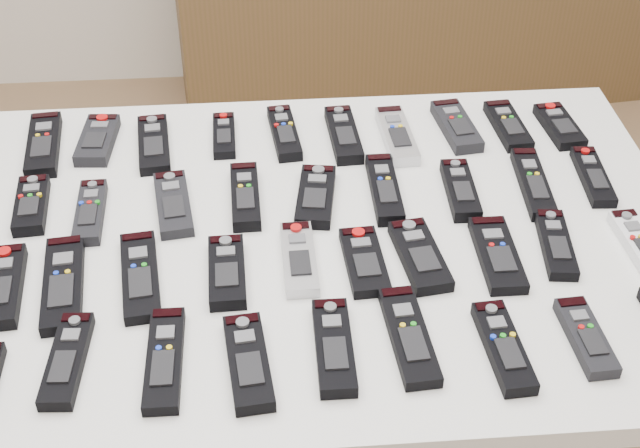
{
  "coord_description": "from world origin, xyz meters",
  "views": [
    {
      "loc": [
        -0.01,
        -1.12,
        1.72
      ],
      "look_at": [
        0.08,
        0.03,
        0.8
      ],
      "focal_mm": 50.0,
      "sensor_mm": 36.0,
      "label": 1
    }
  ],
  "objects": [
    {
      "name": "remote_24",
      "position": [
        0.14,
        -0.06,
        0.79
      ],
      "size": [
        0.07,
        0.16,
        0.02
      ],
      "primitive_type": "cube",
      "rotation": [
        0.0,
        0.0,
        0.06
      ],
      "color": "black",
      "rests_on": "table"
    },
    {
      "name": "remote_5",
      "position": [
        0.14,
        0.31,
        0.79
      ],
      "size": [
        0.06,
        0.18,
        0.02
      ],
      "primitive_type": "cube",
      "rotation": [
        0.0,
        0.0,
        0.05
      ],
      "color": "black",
      "rests_on": "table"
    },
    {
      "name": "remote_31",
      "position": [
        -0.17,
        -0.25,
        0.79
      ],
      "size": [
        0.05,
        0.19,
        0.02
      ],
      "primitive_type": "cube",
      "rotation": [
        0.0,
        0.0,
        -0.01
      ],
      "color": "black",
      "rests_on": "table"
    },
    {
      "name": "remote_22",
      "position": [
        -0.08,
        -0.07,
        0.79
      ],
      "size": [
        0.06,
        0.16,
        0.02
      ],
      "primitive_type": "cube",
      "rotation": [
        0.0,
        0.0,
        0.03
      ],
      "color": "black",
      "rests_on": "table"
    },
    {
      "name": "remote_9",
      "position": [
        0.57,
        0.31,
        0.79
      ],
      "size": [
        0.07,
        0.15,
        0.02
      ],
      "primitive_type": "cube",
      "rotation": [
        0.0,
        0.0,
        0.09
      ],
      "color": "black",
      "rests_on": "table"
    },
    {
      "name": "remote_32",
      "position": [
        -0.05,
        -0.26,
        0.79
      ],
      "size": [
        0.07,
        0.18,
        0.02
      ],
      "primitive_type": "cube",
      "rotation": [
        0.0,
        0.0,
        0.1
      ],
      "color": "black",
      "rests_on": "table"
    },
    {
      "name": "remote_35",
      "position": [
        0.32,
        -0.26,
        0.79
      ],
      "size": [
        0.06,
        0.17,
        0.02
      ],
      "primitive_type": "cube",
      "rotation": [
        0.0,
        0.0,
        0.06
      ],
      "color": "black",
      "rests_on": "table"
    },
    {
      "name": "remote_20",
      "position": [
        -0.33,
        -0.07,
        0.79
      ],
      "size": [
        0.08,
        0.21,
        0.02
      ],
      "primitive_type": "cube",
      "rotation": [
        0.0,
        0.0,
        0.1
      ],
      "color": "black",
      "rests_on": "table"
    },
    {
      "name": "remote_15",
      "position": [
        0.2,
        0.13,
        0.79
      ],
      "size": [
        0.05,
        0.19,
        0.02
      ],
      "primitive_type": "cube",
      "rotation": [
        0.0,
        0.0,
        -0.0
      ],
      "color": "black",
      "rests_on": "table"
    },
    {
      "name": "remote_30",
      "position": [
        -0.3,
        -0.24,
        0.79
      ],
      "size": [
        0.06,
        0.17,
        0.02
      ],
      "primitive_type": "cube",
      "rotation": [
        0.0,
        0.0,
        -0.06
      ],
      "color": "black",
      "rests_on": "table"
    },
    {
      "name": "table",
      "position": [
        0.08,
        0.03,
        0.72
      ],
      "size": [
        1.25,
        0.88,
        0.78
      ],
      "color": "white",
      "rests_on": "ground"
    },
    {
      "name": "remote_21",
      "position": [
        -0.21,
        -0.07,
        0.79
      ],
      "size": [
        0.08,
        0.2,
        0.02
      ],
      "primitive_type": "cube",
      "rotation": [
        0.0,
        0.0,
        0.12
      ],
      "color": "black",
      "rests_on": "table"
    },
    {
      "name": "remote_27",
      "position": [
        0.46,
        -0.04,
        0.79
      ],
      "size": [
        0.06,
        0.17,
        0.02
      ],
      "primitive_type": "cube",
      "rotation": [
        0.0,
        0.0,
        -0.11
      ],
      "color": "black",
      "rests_on": "table"
    },
    {
      "name": "remote_12",
      "position": [
        -0.17,
        0.12,
        0.79
      ],
      "size": [
        0.08,
        0.18,
        0.02
      ],
      "primitive_type": "cube",
      "rotation": [
        0.0,
        0.0,
        0.13
      ],
      "color": "black",
      "rests_on": "table"
    },
    {
      "name": "remote_1",
      "position": [
        -0.33,
        0.33,
        0.79
      ],
      "size": [
        0.07,
        0.15,
        0.02
      ],
      "primitive_type": "cube",
      "rotation": [
        0.0,
        0.0,
        -0.08
      ],
      "color": "black",
      "rests_on": "table"
    },
    {
      "name": "remote_26",
      "position": [
        0.36,
        -0.06,
        0.79
      ],
      "size": [
        0.06,
        0.18,
        0.02
      ],
      "primitive_type": "cube",
      "rotation": [
        0.0,
        0.0,
        -0.0
      ],
      "color": "black",
      "rests_on": "table"
    },
    {
      "name": "remote_0",
      "position": [
        -0.43,
        0.32,
        0.79
      ],
      "size": [
        0.08,
        0.2,
        0.02
      ],
      "primitive_type": "cube",
      "rotation": [
        0.0,
        0.0,
        0.09
      ],
      "color": "black",
      "rests_on": "table"
    },
    {
      "name": "remote_3",
      "position": [
        -0.08,
        0.33,
        0.79
      ],
      "size": [
        0.04,
        0.14,
        0.02
      ],
      "primitive_type": "cube",
      "rotation": [
        0.0,
        0.0,
        0.02
      ],
      "color": "black",
      "rests_on": "table"
    },
    {
      "name": "remote_34",
      "position": [
        0.19,
        -0.23,
        0.79
      ],
      "size": [
        0.07,
        0.19,
        0.02
      ],
      "primitive_type": "cube",
      "rotation": [
        0.0,
        0.0,
        0.07
      ],
      "color": "black",
      "rests_on": "table"
    },
    {
      "name": "remote_13",
      "position": [
        -0.05,
        0.13,
        0.79
      ],
      "size": [
        0.05,
        0.18,
        0.02
      ],
      "primitive_type": "cube",
      "rotation": [
        0.0,
        0.0,
        0.02
      ],
      "color": "black",
      "rests_on": "table"
    },
    {
      "name": "remote_16",
      "position": [
        0.33,
        0.12,
        0.79
      ],
      "size": [
        0.05,
        0.16,
        0.02
      ],
      "primitive_type": "cube",
      "rotation": [
        0.0,
        0.0,
        -0.03
      ],
      "color": "black",
      "rests_on": "table"
    },
    {
      "name": "remote_33",
      "position": [
        0.08,
        -0.24,
        0.79
      ],
      "size": [
        0.05,
        0.18,
        0.02
      ],
      "primitive_type": "cube",
      "rotation": [
        0.0,
        0.0,
        -0.01
      ],
      "color": "black",
      "rests_on": "table"
    },
    {
      "name": "remote_4",
      "position": [
        0.03,
        0.33,
        0.79
      ],
      "size": [
        0.06,
        0.18,
        0.02
      ],
      "primitive_type": "cube",
      "rotation": [
        0.0,
        0.0,
        0.1
      ],
      "color": "black",
      "rests_on": "table"
    },
    {
      "name": "remote_10",
      "position": [
        -0.42,
        0.13,
        0.79
      ],
      "size": [
        0.06,
        0.15,
        0.02
      ],
      "primitive_type": "cube",
      "rotation": [
        0.0,
        0.0,
        0.08
      ],
      "color": "black",
      "rests_on": "table"
    },
    {
      "name": "remote_19",
      "position": [
        -0.43,
        -0.08,
        0.79
      ],
      "size": [
        0.08,
        0.18,
        0.02
      ],
      "primitive_type": "cube",
      "rotation": [
        0.0,
        0.0,
        0.09
      ],
      "color": "black",
      "rests_on": "table"
    },
    {
      "name": "remote_11",
      "position": [
        -0.31,
        0.11,
        0.79
      ],
      "size": [
        0.05,
        0.16,
        0.02
      ],
      "primitive_type": "cube",
      "rotation": [
        0.0,
        0.0,
        0.03
      ],
      "color": "black",
      "rests_on": "table"
    },
    {
      "name": "remote_23",
      "position": [
        0.04,
        -0.04,
        0.79
      ],
      "size": [
        0.05,
        0.17,
        0.02
      ],
      "primitive_type": "cube",
      "rotation": [
        0.0,
        0.0,
        0.02
      ],
      "color": "#B7B7BC",
      "rests_on": "table"
    },
    {
      "name": "remote_7",
      "position": [
        0.37,
        0.33,
        0.79
      ],
      "size": [
        0.08,
        0.17,
        0.02
      ],
      "primitive_type": "cube",
      "rotation": [
        0.0,
        0.0,
        0.12
      ],
      "color": "black",
      "rests_on": "table"
    },
    {
      "name": "remote_18",
      "position": [
        0.58,
        0.14,
        0.79
      ],
      "size": [
        0.05,
        0.17,
        0.02
      ],
      "primitive_type": "cube",
      "rotation": [
        0.0,
        0.0,
        -0.06
      ],
      "color": "black",
      "rests_on": "table"
    },
    {
      "name": "remote_2",
      "position": [
        -0.22,
        0.31,
        0.79
      ],
      "size": [
        0.07,
        0.19,
        0.02
      ],
      "primitive_type": "cube",
      "rotation": [
        0.0,
        0.0,
        0.1
      ],
      "color": "black",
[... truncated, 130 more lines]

